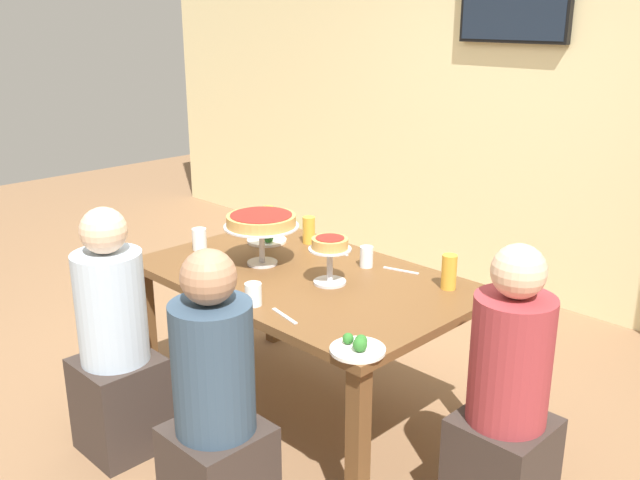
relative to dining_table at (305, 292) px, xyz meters
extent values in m
plane|color=#846042|center=(0.00, 0.00, -0.65)|extent=(12.00, 12.00, 0.00)
cube|color=beige|center=(0.00, 2.20, 0.75)|extent=(8.00, 0.12, 2.80)
cube|color=brown|center=(0.00, 0.00, 0.07)|extent=(1.58, 0.99, 0.04)
cube|color=brown|center=(-0.73, -0.43, -0.30)|extent=(0.07, 0.07, 0.70)
cube|color=brown|center=(0.73, -0.43, -0.30)|extent=(0.07, 0.07, 0.70)
cube|color=brown|center=(-0.73, 0.43, -0.30)|extent=(0.07, 0.07, 0.70)
cube|color=brown|center=(0.73, 0.43, -0.30)|extent=(0.07, 0.07, 0.70)
cube|color=black|center=(-0.24, 2.11, 1.31)|extent=(0.78, 0.05, 0.47)
cube|color=#192333|center=(-0.24, 2.08, 1.31)|extent=(0.74, 0.01, 0.43)
cube|color=#382D28|center=(1.10, -0.01, -0.43)|extent=(0.34, 0.34, 0.45)
cylinder|color=#993338|center=(1.10, -0.01, 0.05)|extent=(0.30, 0.30, 0.50)
sphere|color=beige|center=(1.10, -0.01, 0.40)|extent=(0.20, 0.20, 0.20)
cube|color=#382D28|center=(0.37, -0.81, -0.43)|extent=(0.34, 0.34, 0.45)
cylinder|color=#33475B|center=(0.37, -0.81, 0.05)|extent=(0.30, 0.30, 0.50)
sphere|color=#A87A5B|center=(0.37, -0.81, 0.40)|extent=(0.20, 0.20, 0.20)
cube|color=#382D28|center=(-0.39, -0.80, -0.43)|extent=(0.34, 0.34, 0.45)
cylinder|color=silver|center=(-0.39, -0.80, 0.05)|extent=(0.30, 0.30, 0.50)
sphere|color=beige|center=(-0.39, -0.80, 0.40)|extent=(0.20, 0.20, 0.20)
cylinder|color=silver|center=(-0.26, -0.04, 0.09)|extent=(0.15, 0.15, 0.01)
cylinder|color=silver|center=(-0.26, -0.04, 0.19)|extent=(0.03, 0.03, 0.18)
cylinder|color=silver|center=(-0.26, -0.04, 0.28)|extent=(0.37, 0.37, 0.01)
cylinder|color=tan|center=(-0.26, -0.04, 0.31)|extent=(0.34, 0.34, 0.05)
cylinder|color=maroon|center=(-0.26, -0.04, 0.34)|extent=(0.30, 0.30, 0.00)
cylinder|color=silver|center=(0.16, 0.01, 0.09)|extent=(0.15, 0.15, 0.01)
cylinder|color=silver|center=(0.16, 0.01, 0.17)|extent=(0.03, 0.03, 0.15)
cylinder|color=silver|center=(0.16, 0.01, 0.25)|extent=(0.20, 0.20, 0.01)
cylinder|color=tan|center=(0.16, 0.01, 0.28)|extent=(0.17, 0.17, 0.05)
cylinder|color=maroon|center=(0.16, 0.01, 0.30)|extent=(0.13, 0.13, 0.00)
cylinder|color=white|center=(0.70, -0.41, 0.09)|extent=(0.21, 0.21, 0.01)
sphere|color=#2D7028|center=(0.72, -0.41, 0.12)|extent=(0.04, 0.04, 0.04)
sphere|color=#2D7028|center=(0.65, -0.41, 0.12)|extent=(0.04, 0.04, 0.04)
sphere|color=#2D7028|center=(0.71, -0.40, 0.12)|extent=(0.05, 0.05, 0.05)
sphere|color=#2D7028|center=(0.73, -0.42, 0.13)|extent=(0.05, 0.05, 0.05)
cylinder|color=white|center=(-0.51, 0.20, 0.09)|extent=(0.21, 0.21, 0.01)
sphere|color=#2D7028|center=(-0.52, 0.21, 0.12)|extent=(0.04, 0.04, 0.04)
sphere|color=#2D7028|center=(-0.51, 0.21, 0.13)|extent=(0.06, 0.06, 0.06)
sphere|color=#2D7028|center=(-0.51, 0.19, 0.13)|extent=(0.06, 0.06, 0.06)
sphere|color=#2D7028|center=(-0.46, 0.17, 0.13)|extent=(0.05, 0.05, 0.05)
cylinder|color=gold|center=(-0.64, 0.33, 0.16)|extent=(0.08, 0.08, 0.14)
cylinder|color=gold|center=(0.58, 0.34, 0.17)|extent=(0.07, 0.07, 0.16)
cylinder|color=gold|center=(-0.33, 0.35, 0.16)|extent=(0.07, 0.07, 0.14)
cylinder|color=white|center=(0.13, 0.29, 0.14)|extent=(0.06, 0.06, 0.10)
cylinder|color=white|center=(0.10, -0.40, 0.14)|extent=(0.07, 0.07, 0.10)
cylinder|color=white|center=(-0.66, -0.13, 0.14)|extent=(0.07, 0.07, 0.11)
cube|color=silver|center=(-0.39, -0.34, 0.09)|extent=(0.18, 0.03, 0.00)
cube|color=silver|center=(0.28, -0.39, 0.09)|extent=(0.18, 0.05, 0.00)
cube|color=silver|center=(-0.13, 0.35, 0.09)|extent=(0.18, 0.05, 0.00)
cube|color=silver|center=(0.29, 0.36, 0.09)|extent=(0.18, 0.06, 0.00)
camera|label=1|loc=(2.24, -2.15, 1.27)|focal=39.54mm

